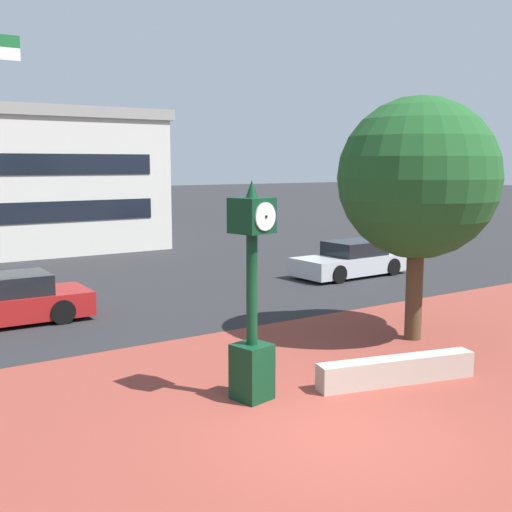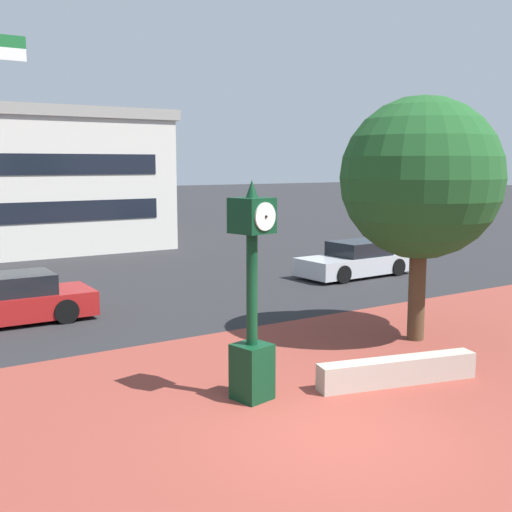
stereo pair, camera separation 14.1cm
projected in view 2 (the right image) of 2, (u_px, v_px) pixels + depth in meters
The scene contains 7 objects.
ground_plane at pixel (333, 433), 9.85m from camera, with size 200.00×200.00×0.00m, color #262628.
plaza_brick_paving at pixel (292, 411), 10.73m from camera, with size 44.00×10.10×0.01m, color brown.
planter_wall at pixel (398, 371), 12.04m from camera, with size 3.20×0.40×0.50m, color #ADA393.
street_clock at pixel (252, 305), 11.06m from camera, with size 0.72×0.75×3.85m.
plaza_tree at pixel (423, 182), 14.79m from camera, with size 3.98×3.71×5.64m.
car_street_near at pixel (4, 302), 16.55m from camera, with size 4.64×1.97×1.28m.
car_street_far at pixel (356, 261), 23.52m from camera, with size 4.48×2.04×1.28m.
Camera 2 is at (-6.07, -7.22, 4.13)m, focal length 44.92 mm.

